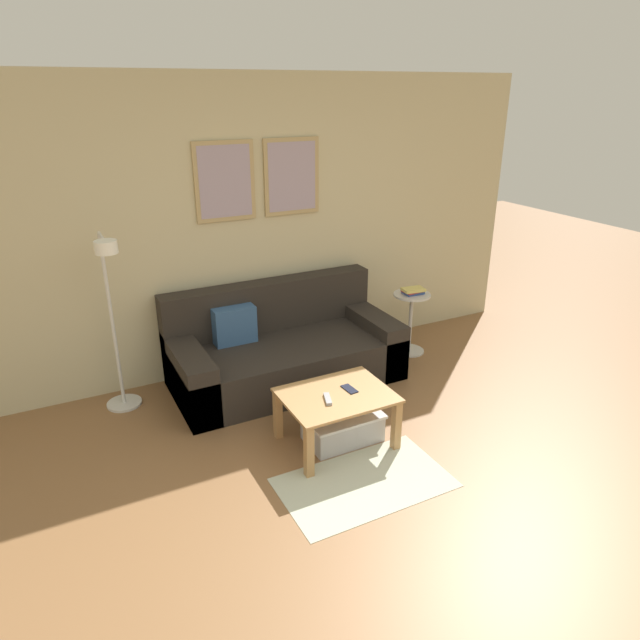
# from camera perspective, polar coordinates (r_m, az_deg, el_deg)

# --- Properties ---
(ground_plane) EXTENTS (16.00, 16.00, 0.00)m
(ground_plane) POSITION_cam_1_polar(r_m,az_deg,el_deg) (3.45, 13.36, -23.07)
(ground_plane) COLOR brown
(wall_back) EXTENTS (5.60, 0.09, 2.55)m
(wall_back) POSITION_cam_1_polar(r_m,az_deg,el_deg) (5.08, -6.74, 9.21)
(wall_back) COLOR #C6BC93
(wall_back) RESTS_ON ground_plane
(area_rug) EXTENTS (1.12, 0.66, 0.01)m
(area_rug) POSITION_cam_1_polar(r_m,az_deg,el_deg) (3.92, 4.47, -15.88)
(area_rug) COLOR #B2B79E
(area_rug) RESTS_ON ground_plane
(couch) EXTENTS (1.95, 0.92, 0.83)m
(couch) POSITION_cam_1_polar(r_m,az_deg,el_deg) (5.02, -3.73, -3.09)
(couch) COLOR #28231E
(couch) RESTS_ON ground_plane
(coffee_table) EXTENTS (0.77, 0.59, 0.40)m
(coffee_table) POSITION_cam_1_polar(r_m,az_deg,el_deg) (4.12, 1.65, -8.38)
(coffee_table) COLOR #AD7F4C
(coffee_table) RESTS_ON ground_plane
(storage_bin) EXTENTS (0.56, 0.35, 0.22)m
(storage_bin) POSITION_cam_1_polar(r_m,az_deg,el_deg) (4.26, 2.27, -10.61)
(storage_bin) COLOR #B2B2B7
(storage_bin) RESTS_ON ground_plane
(floor_lamp) EXTENTS (0.28, 0.53, 1.45)m
(floor_lamp) POSITION_cam_1_polar(r_m,az_deg,el_deg) (4.53, -19.94, 0.28)
(floor_lamp) COLOR silver
(floor_lamp) RESTS_ON ground_plane
(side_table) EXTENTS (0.35, 0.35, 0.60)m
(side_table) POSITION_cam_1_polar(r_m,az_deg,el_deg) (5.57, 9.05, 0.25)
(side_table) COLOR silver
(side_table) RESTS_ON ground_plane
(book_stack) EXTENTS (0.22, 0.16, 0.06)m
(book_stack) POSITION_cam_1_polar(r_m,az_deg,el_deg) (5.47, 9.29, 2.90)
(book_stack) COLOR #335199
(book_stack) RESTS_ON side_table
(remote_control) EXTENTS (0.09, 0.15, 0.02)m
(remote_control) POSITION_cam_1_polar(r_m,az_deg,el_deg) (4.00, 0.78, -7.89)
(remote_control) COLOR #99999E
(remote_control) RESTS_ON coffee_table
(cell_phone) EXTENTS (0.08, 0.14, 0.01)m
(cell_phone) POSITION_cam_1_polar(r_m,az_deg,el_deg) (4.14, 2.96, -6.90)
(cell_phone) COLOR #1E2338
(cell_phone) RESTS_ON coffee_table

